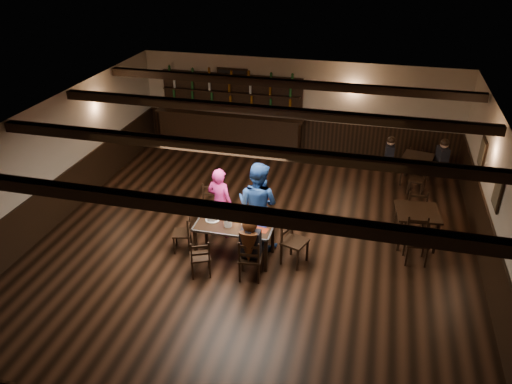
% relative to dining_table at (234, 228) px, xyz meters
% --- Properties ---
extents(ground, '(10.00, 10.00, 0.00)m').
position_rel_dining_table_xyz_m(ground, '(0.27, 0.46, -0.67)').
color(ground, black).
rests_on(ground, ground).
extents(room_shell, '(9.02, 10.02, 2.71)m').
position_rel_dining_table_xyz_m(room_shell, '(0.28, 0.50, 1.08)').
color(room_shell, beige).
rests_on(room_shell, ground).
extents(dining_table, '(1.53, 0.78, 0.75)m').
position_rel_dining_table_xyz_m(dining_table, '(0.00, 0.00, 0.00)').
color(dining_table, black).
rests_on(dining_table, ground).
extents(chair_near_left, '(0.49, 0.48, 0.80)m').
position_rel_dining_table_xyz_m(chair_near_left, '(-0.44, -0.77, -0.20)').
color(chair_near_left, black).
rests_on(chair_near_left, ground).
extents(chair_near_right, '(0.45, 0.43, 0.88)m').
position_rel_dining_table_xyz_m(chair_near_right, '(0.48, -0.65, -0.15)').
color(chair_near_right, black).
rests_on(chair_near_right, ground).
extents(chair_end_left, '(0.44, 0.45, 0.79)m').
position_rel_dining_table_xyz_m(chair_end_left, '(-1.04, -0.01, -0.20)').
color(chair_end_left, black).
rests_on(chair_end_left, ground).
extents(chair_end_right, '(0.56, 0.57, 0.97)m').
position_rel_dining_table_xyz_m(chair_end_right, '(1.11, 0.12, -0.10)').
color(chair_end_right, black).
rests_on(chair_end_right, ground).
extents(chair_far_pushed, '(0.46, 0.45, 0.87)m').
position_rel_dining_table_xyz_m(chair_far_pushed, '(-0.91, 1.21, -0.16)').
color(chair_far_pushed, black).
rests_on(chair_far_pushed, ground).
extents(woman_pink, '(0.64, 0.49, 1.56)m').
position_rel_dining_table_xyz_m(woman_pink, '(-0.52, 0.71, 0.11)').
color(woman_pink, '#FD37A2').
rests_on(woman_pink, ground).
extents(man_blue, '(1.06, 0.92, 1.84)m').
position_rel_dining_table_xyz_m(man_blue, '(0.33, 0.58, 0.25)').
color(man_blue, navy).
rests_on(man_blue, ground).
extents(seated_person, '(0.37, 0.56, 0.90)m').
position_rel_dining_table_xyz_m(seated_person, '(0.47, -0.59, 0.20)').
color(seated_person, black).
rests_on(seated_person, ground).
extents(cake, '(0.28, 0.28, 0.09)m').
position_rel_dining_table_xyz_m(cake, '(-0.47, 0.07, 0.12)').
color(cake, white).
rests_on(cake, dining_table).
extents(plate_stack_a, '(0.16, 0.16, 0.15)m').
position_rel_dining_table_xyz_m(plate_stack_a, '(-0.10, -0.07, 0.16)').
color(plate_stack_a, white).
rests_on(plate_stack_a, dining_table).
extents(plate_stack_b, '(0.16, 0.16, 0.18)m').
position_rel_dining_table_xyz_m(plate_stack_b, '(0.20, 0.07, 0.18)').
color(plate_stack_b, white).
rests_on(plate_stack_b, dining_table).
extents(tea_light, '(0.05, 0.05, 0.06)m').
position_rel_dining_table_xyz_m(tea_light, '(0.01, 0.11, 0.11)').
color(tea_light, '#A5A8AD').
rests_on(tea_light, dining_table).
extents(salt_shaker, '(0.04, 0.04, 0.10)m').
position_rel_dining_table_xyz_m(salt_shaker, '(0.32, -0.09, 0.13)').
color(salt_shaker, silver).
rests_on(salt_shaker, dining_table).
extents(pepper_shaker, '(0.04, 0.04, 0.10)m').
position_rel_dining_table_xyz_m(pepper_shaker, '(0.42, -0.06, 0.14)').
color(pepper_shaker, '#A5A8AD').
rests_on(pepper_shaker, dining_table).
extents(drink_glass, '(0.07, 0.07, 0.12)m').
position_rel_dining_table_xyz_m(drink_glass, '(0.29, 0.12, 0.14)').
color(drink_glass, silver).
rests_on(drink_glass, dining_table).
extents(menu_red, '(0.28, 0.22, 0.00)m').
position_rel_dining_table_xyz_m(menu_red, '(0.55, -0.06, 0.09)').
color(menu_red, maroon).
rests_on(menu_red, dining_table).
extents(menu_blue, '(0.31, 0.23, 0.00)m').
position_rel_dining_table_xyz_m(menu_blue, '(0.49, 0.15, 0.09)').
color(menu_blue, '#0E1546').
rests_on(menu_blue, dining_table).
extents(bar_counter, '(4.30, 0.70, 2.20)m').
position_rel_dining_table_xyz_m(bar_counter, '(-1.64, 5.18, 0.06)').
color(bar_counter, black).
rests_on(bar_counter, ground).
extents(back_table_a, '(0.95, 0.95, 0.75)m').
position_rel_dining_table_xyz_m(back_table_a, '(3.48, 1.41, -0.01)').
color(back_table_a, black).
rests_on(back_table_a, ground).
extents(back_table_b, '(0.86, 0.86, 0.75)m').
position_rel_dining_table_xyz_m(back_table_b, '(3.57, 4.23, -0.03)').
color(back_table_b, black).
rests_on(back_table_b, ground).
extents(bg_patron_left, '(0.22, 0.36, 0.74)m').
position_rel_dining_table_xyz_m(bg_patron_left, '(2.87, 4.23, 0.17)').
color(bg_patron_left, black).
rests_on(bg_patron_left, ground).
extents(bg_patron_right, '(0.31, 0.42, 0.77)m').
position_rel_dining_table_xyz_m(bg_patron_right, '(4.15, 4.33, 0.18)').
color(bg_patron_right, black).
rests_on(bg_patron_right, ground).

